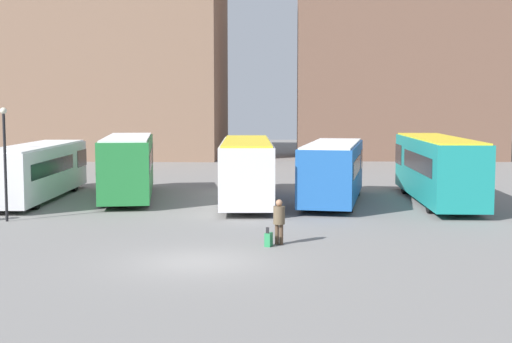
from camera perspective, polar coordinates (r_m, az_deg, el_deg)
The scene contains 10 objects.
ground_plane at distance 22.99m, azimuth -4.75°, elevation -7.22°, with size 160.00×160.00×0.00m, color slate.
building_block_left at distance 71.27m, azimuth -13.03°, elevation 9.78°, with size 25.10×13.68×21.31m.
bus_0 at distance 39.43m, azimuth -17.18°, elevation 0.14°, with size 3.07×11.67×2.89m.
bus_1 at distance 38.70m, azimuth -10.19°, elevation 0.53°, with size 4.17×10.33×3.32m.
bus_2 at distance 36.75m, azimuth -0.76°, elevation 0.28°, with size 3.22×11.66×3.20m.
bus_3 at distance 36.57m, azimuth 6.18°, elevation 0.11°, with size 3.93×10.05×3.08m.
bus_4 at distance 37.62m, azimuth 14.27°, elevation 0.35°, with size 2.52×11.87×3.34m.
traveler at distance 25.55m, azimuth 1.86°, elevation -3.72°, with size 0.52×0.52×1.63m.
suitcase at distance 25.32m, azimuth 1.01°, elevation -5.45°, with size 0.30×0.40×0.70m.
lamp_post_1 at distance 32.21m, azimuth -19.45°, elevation 1.37°, with size 0.28×0.28×4.89m.
Camera 1 is at (2.96, -22.25, 5.00)m, focal length 50.00 mm.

